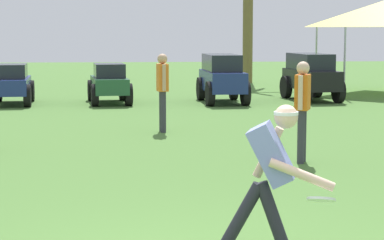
{
  "coord_description": "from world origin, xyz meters",
  "views": [
    {
      "loc": [
        -0.6,
        -5.95,
        2.06
      ],
      "look_at": [
        0.15,
        3.47,
        0.9
      ],
      "focal_mm": 70.0,
      "sensor_mm": 36.0,
      "label": 1
    }
  ],
  "objects_px": {
    "frisbee_thrower": "(270,173)",
    "parked_car_slot_b": "(12,84)",
    "frisbee_in_flight": "(321,199)",
    "teammate_deep": "(302,102)",
    "parked_car_slot_d": "(222,77)",
    "teammate_midfield": "(162,85)",
    "parked_car_slot_e": "(311,75)",
    "parked_car_slot_c": "(109,83)",
    "event_tent": "(384,14)"
  },
  "relations": [
    {
      "from": "teammate_deep",
      "to": "parked_car_slot_c",
      "type": "relative_size",
      "value": 0.68
    },
    {
      "from": "parked_car_slot_d",
      "to": "parked_car_slot_b",
      "type": "bearing_deg",
      "value": -179.3
    },
    {
      "from": "frisbee_in_flight",
      "to": "parked_car_slot_c",
      "type": "distance_m",
      "value": 14.72
    },
    {
      "from": "teammate_midfield",
      "to": "parked_car_slot_d",
      "type": "bearing_deg",
      "value": 72.0
    },
    {
      "from": "frisbee_thrower",
      "to": "teammate_deep",
      "type": "relative_size",
      "value": 0.9
    },
    {
      "from": "frisbee_in_flight",
      "to": "event_tent",
      "type": "height_order",
      "value": "event_tent"
    },
    {
      "from": "frisbee_in_flight",
      "to": "parked_car_slot_d",
      "type": "distance_m",
      "value": 14.55
    },
    {
      "from": "parked_car_slot_e",
      "to": "frisbee_in_flight",
      "type": "bearing_deg",
      "value": -103.21
    },
    {
      "from": "teammate_deep",
      "to": "parked_car_slot_c",
      "type": "height_order",
      "value": "teammate_deep"
    },
    {
      "from": "frisbee_in_flight",
      "to": "teammate_deep",
      "type": "xyz_separation_m",
      "value": [
        1.0,
        5.1,
        0.32
      ]
    },
    {
      "from": "frisbee_thrower",
      "to": "event_tent",
      "type": "xyz_separation_m",
      "value": [
        6.69,
        16.76,
        1.72
      ]
    },
    {
      "from": "parked_car_slot_d",
      "to": "frisbee_thrower",
      "type": "bearing_deg",
      "value": -95.12
    },
    {
      "from": "teammate_deep",
      "to": "parked_car_slot_b",
      "type": "relative_size",
      "value": 0.69
    },
    {
      "from": "event_tent",
      "to": "parked_car_slot_d",
      "type": "bearing_deg",
      "value": -154.74
    },
    {
      "from": "teammate_deep",
      "to": "parked_car_slot_d",
      "type": "bearing_deg",
      "value": 90.66
    },
    {
      "from": "frisbee_thrower",
      "to": "parked_car_slot_b",
      "type": "height_order",
      "value": "frisbee_thrower"
    },
    {
      "from": "frisbee_thrower",
      "to": "parked_car_slot_e",
      "type": "xyz_separation_m",
      "value": [
        3.9,
        14.67,
        -0.07
      ]
    },
    {
      "from": "parked_car_slot_c",
      "to": "parked_car_slot_d",
      "type": "xyz_separation_m",
      "value": [
        3.12,
        -0.03,
        0.16
      ]
    },
    {
      "from": "teammate_midfield",
      "to": "parked_car_slot_e",
      "type": "distance_m",
      "value": 7.74
    },
    {
      "from": "parked_car_slot_e",
      "to": "parked_car_slot_d",
      "type": "bearing_deg",
      "value": -169.86
    },
    {
      "from": "parked_car_slot_d",
      "to": "parked_car_slot_e",
      "type": "distance_m",
      "value": 2.67
    },
    {
      "from": "frisbee_thrower",
      "to": "event_tent",
      "type": "relative_size",
      "value": 0.39
    },
    {
      "from": "frisbee_thrower",
      "to": "event_tent",
      "type": "bearing_deg",
      "value": 68.24
    },
    {
      "from": "frisbee_thrower",
      "to": "frisbee_in_flight",
      "type": "height_order",
      "value": "frisbee_thrower"
    },
    {
      "from": "parked_car_slot_c",
      "to": "frisbee_in_flight",
      "type": "bearing_deg",
      "value": -81.27
    },
    {
      "from": "teammate_deep",
      "to": "parked_car_slot_c",
      "type": "distance_m",
      "value": 10.0
    },
    {
      "from": "teammate_midfield",
      "to": "teammate_deep",
      "type": "height_order",
      "value": "same"
    },
    {
      "from": "parked_car_slot_d",
      "to": "event_tent",
      "type": "bearing_deg",
      "value": 25.26
    },
    {
      "from": "teammate_deep",
      "to": "event_tent",
      "type": "height_order",
      "value": "event_tent"
    },
    {
      "from": "teammate_deep",
      "to": "parked_car_slot_e",
      "type": "bearing_deg",
      "value": 75.72
    },
    {
      "from": "teammate_deep",
      "to": "parked_car_slot_e",
      "type": "relative_size",
      "value": 0.62
    },
    {
      "from": "parked_car_slot_b",
      "to": "parked_car_slot_c",
      "type": "xyz_separation_m",
      "value": [
        2.62,
        0.1,
        0.0
      ]
    },
    {
      "from": "frisbee_in_flight",
      "to": "parked_car_slot_e",
      "type": "xyz_separation_m",
      "value": [
        3.52,
        14.99,
        0.1
      ]
    },
    {
      "from": "parked_car_slot_b",
      "to": "parked_car_slot_e",
      "type": "distance_m",
      "value": 8.4
    },
    {
      "from": "teammate_midfield",
      "to": "frisbee_thrower",
      "type": "bearing_deg",
      "value": -85.79
    },
    {
      "from": "teammate_midfield",
      "to": "event_tent",
      "type": "distance_m",
      "value": 11.22
    },
    {
      "from": "parked_car_slot_e",
      "to": "event_tent",
      "type": "bearing_deg",
      "value": 36.78
    },
    {
      "from": "frisbee_thrower",
      "to": "event_tent",
      "type": "height_order",
      "value": "event_tent"
    },
    {
      "from": "parked_car_slot_c",
      "to": "event_tent",
      "type": "bearing_deg",
      "value": 16.48
    },
    {
      "from": "frisbee_in_flight",
      "to": "teammate_deep",
      "type": "bearing_deg",
      "value": 78.9
    },
    {
      "from": "parked_car_slot_d",
      "to": "teammate_deep",
      "type": "bearing_deg",
      "value": -89.34
    },
    {
      "from": "teammate_deep",
      "to": "parked_car_slot_b",
      "type": "distance_m",
      "value": 11.04
    },
    {
      "from": "frisbee_thrower",
      "to": "parked_car_slot_b",
      "type": "xyz_separation_m",
      "value": [
        -4.48,
        14.13,
        -0.23
      ]
    },
    {
      "from": "frisbee_in_flight",
      "to": "event_tent",
      "type": "xyz_separation_m",
      "value": [
        6.31,
        17.08,
        1.89
      ]
    },
    {
      "from": "parked_car_slot_c",
      "to": "parked_car_slot_d",
      "type": "bearing_deg",
      "value": -0.53
    },
    {
      "from": "parked_car_slot_c",
      "to": "parked_car_slot_e",
      "type": "distance_m",
      "value": 5.77
    },
    {
      "from": "frisbee_thrower",
      "to": "parked_car_slot_d",
      "type": "xyz_separation_m",
      "value": [
        1.27,
        14.2,
        -0.07
      ]
    },
    {
      "from": "frisbee_in_flight",
      "to": "teammate_midfield",
      "type": "xyz_separation_m",
      "value": [
        -1.0,
        8.71,
        0.32
      ]
    },
    {
      "from": "parked_car_slot_c",
      "to": "parked_car_slot_d",
      "type": "relative_size",
      "value": 0.93
    },
    {
      "from": "frisbee_in_flight",
      "to": "teammate_midfield",
      "type": "bearing_deg",
      "value": 96.54
    }
  ]
}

